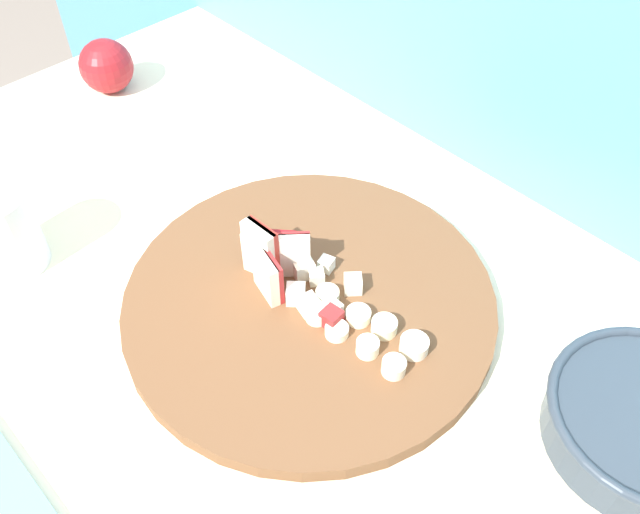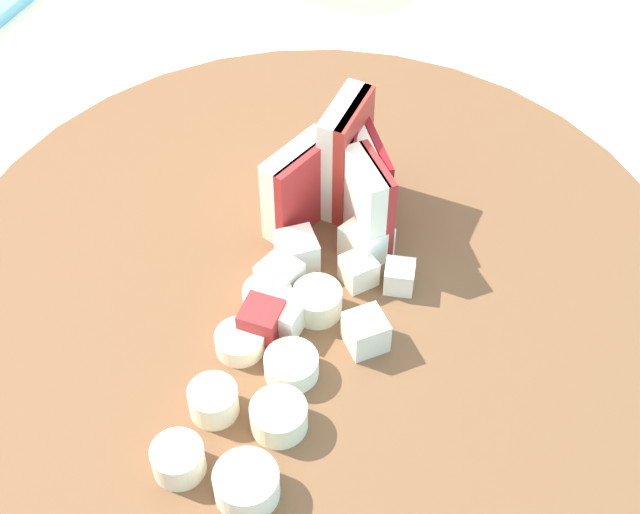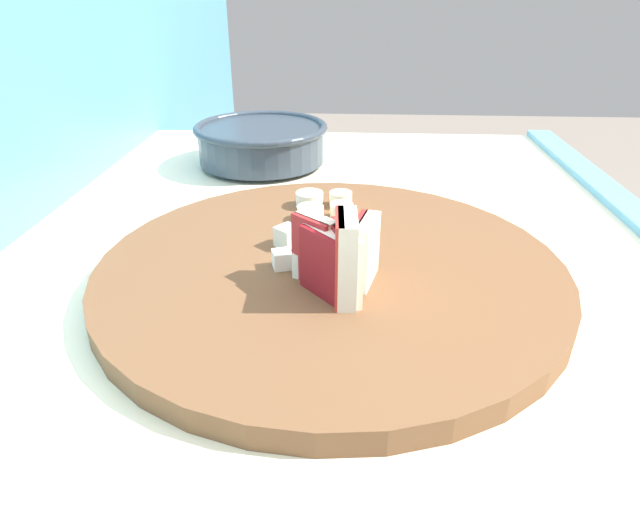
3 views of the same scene
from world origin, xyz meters
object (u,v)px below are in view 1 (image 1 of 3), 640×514
(apple_dice_pile, at_px, (319,290))
(banana_slice_rows, at_px, (366,330))
(apple_wedge_fan, at_px, (270,258))
(whole_apple, at_px, (106,66))
(small_jar, at_px, (4,232))
(cutting_board, at_px, (309,301))

(apple_dice_pile, distance_m, banana_slice_rows, 0.07)
(apple_wedge_fan, distance_m, whole_apple, 0.47)
(apple_wedge_fan, distance_m, small_jar, 0.30)
(cutting_board, xyz_separation_m, whole_apple, (-0.51, 0.07, 0.03))
(apple_wedge_fan, xyz_separation_m, whole_apple, (-0.46, 0.08, -0.01))
(cutting_board, relative_size, banana_slice_rows, 3.02)
(banana_slice_rows, bearing_deg, whole_apple, 173.72)
(cutting_board, bearing_deg, apple_wedge_fan, -168.77)
(cutting_board, bearing_deg, small_jar, -144.85)
(banana_slice_rows, height_order, whole_apple, whole_apple)
(apple_wedge_fan, distance_m, apple_dice_pile, 0.06)
(cutting_board, distance_m, banana_slice_rows, 0.08)
(cutting_board, bearing_deg, banana_slice_rows, 4.91)
(whole_apple, bearing_deg, banana_slice_rows, -6.28)
(cutting_board, relative_size, apple_dice_pile, 4.24)
(cutting_board, relative_size, small_jar, 4.04)
(cutting_board, distance_m, apple_wedge_fan, 0.06)
(small_jar, height_order, whole_apple, small_jar)
(apple_wedge_fan, height_order, whole_apple, apple_wedge_fan)
(apple_dice_pile, height_order, small_jar, small_jar)
(banana_slice_rows, bearing_deg, apple_wedge_fan, -172.58)
(cutting_board, relative_size, apple_wedge_fan, 5.68)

